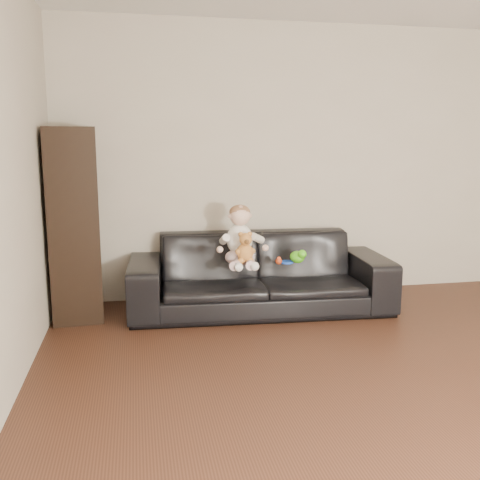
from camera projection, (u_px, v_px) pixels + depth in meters
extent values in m
plane|color=#B3AA97|center=(318.00, 162.00, 5.24)|extent=(5.00, 0.00, 5.00)
imported|color=black|center=(259.00, 273.00, 4.79)|extent=(2.35, 1.03, 0.67)
cube|color=black|center=(75.00, 225.00, 4.51)|extent=(0.44, 0.58, 1.61)
cube|color=silver|center=(75.00, 182.00, 4.45)|extent=(0.20, 0.26, 0.28)
ellipsoid|color=beige|center=(240.00, 257.00, 4.62)|extent=(0.32, 0.30, 0.14)
ellipsoid|color=white|center=(240.00, 239.00, 4.61)|extent=(0.28, 0.25, 0.27)
sphere|color=beige|center=(240.00, 215.00, 4.55)|extent=(0.23, 0.23, 0.18)
ellipsoid|color=#8C603F|center=(240.00, 212.00, 4.56)|extent=(0.23, 0.23, 0.13)
cylinder|color=beige|center=(238.00, 264.00, 4.45)|extent=(0.14, 0.23, 0.09)
cylinder|color=beige|center=(250.00, 263.00, 4.47)|extent=(0.14, 0.23, 0.09)
sphere|color=white|center=(239.00, 267.00, 4.34)|extent=(0.09, 0.09, 0.07)
sphere|color=white|center=(254.00, 266.00, 4.36)|extent=(0.09, 0.09, 0.07)
cylinder|color=white|center=(225.00, 239.00, 4.52)|extent=(0.12, 0.20, 0.12)
cylinder|color=white|center=(257.00, 238.00, 4.57)|extent=(0.12, 0.20, 0.12)
ellipsoid|color=#BE7936|center=(245.00, 252.00, 4.44)|extent=(0.18, 0.17, 0.16)
sphere|color=#BE7936|center=(246.00, 239.00, 4.41)|extent=(0.14, 0.14, 0.11)
sphere|color=#BE7936|center=(241.00, 234.00, 4.40)|extent=(0.06, 0.06, 0.04)
sphere|color=#BE7936|center=(250.00, 234.00, 4.42)|extent=(0.06, 0.06, 0.04)
sphere|color=#593819|center=(247.00, 242.00, 4.36)|extent=(0.06, 0.06, 0.04)
ellipsoid|color=#4FD018|center=(297.00, 257.00, 4.70)|extent=(0.16, 0.18, 0.11)
sphere|color=red|center=(279.00, 261.00, 4.64)|extent=(0.07, 0.07, 0.06)
cylinder|color=blue|center=(287.00, 262.00, 4.70)|extent=(0.14, 0.14, 0.02)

